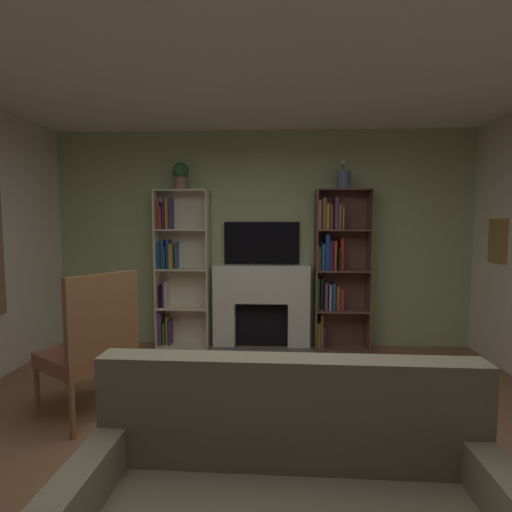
{
  "coord_description": "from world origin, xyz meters",
  "views": [
    {
      "loc": [
        0.16,
        -2.37,
        1.57
      ],
      "look_at": [
        0.0,
        1.05,
        1.28
      ],
      "focal_mm": 27.64,
      "sensor_mm": 36.0,
      "label": 1
    }
  ],
  "objects_px": {
    "tv": "(262,243)",
    "fireplace": "(261,304)",
    "bookshelf_left": "(177,268)",
    "bookshelf_right": "(335,266)",
    "armchair": "(92,346)",
    "potted_plant": "(181,175)",
    "vase_with_flowers": "(344,180)"
  },
  "relations": [
    {
      "from": "bookshelf_left",
      "to": "vase_with_flowers",
      "type": "bearing_deg",
      "value": -1.66
    },
    {
      "from": "bookshelf_left",
      "to": "bookshelf_right",
      "type": "xyz_separation_m",
      "value": [
        1.98,
        -0.03,
        0.03
      ]
    },
    {
      "from": "fireplace",
      "to": "armchair",
      "type": "height_order",
      "value": "armchair"
    },
    {
      "from": "armchair",
      "to": "tv",
      "type": "bearing_deg",
      "value": 56.46
    },
    {
      "from": "tv",
      "to": "vase_with_flowers",
      "type": "xyz_separation_m",
      "value": [
        0.99,
        -0.12,
        0.77
      ]
    },
    {
      "from": "bookshelf_left",
      "to": "bookshelf_right",
      "type": "relative_size",
      "value": 1.0
    },
    {
      "from": "tv",
      "to": "bookshelf_left",
      "type": "xyz_separation_m",
      "value": [
        -1.07,
        -0.06,
        -0.31
      ]
    },
    {
      "from": "fireplace",
      "to": "tv",
      "type": "relative_size",
      "value": 1.38
    },
    {
      "from": "bookshelf_left",
      "to": "bookshelf_right",
      "type": "height_order",
      "value": "same"
    },
    {
      "from": "bookshelf_left",
      "to": "potted_plant",
      "type": "bearing_deg",
      "value": -38.07
    },
    {
      "from": "vase_with_flowers",
      "to": "armchair",
      "type": "bearing_deg",
      "value": -141.3
    },
    {
      "from": "potted_plant",
      "to": "fireplace",
      "type": "bearing_deg",
      "value": 1.61
    },
    {
      "from": "vase_with_flowers",
      "to": "potted_plant",
      "type": "bearing_deg",
      "value": 179.99
    },
    {
      "from": "fireplace",
      "to": "bookshelf_left",
      "type": "distance_m",
      "value": 1.16
    },
    {
      "from": "tv",
      "to": "fireplace",
      "type": "bearing_deg",
      "value": -90.0
    },
    {
      "from": "bookshelf_right",
      "to": "potted_plant",
      "type": "relative_size",
      "value": 6.01
    },
    {
      "from": "bookshelf_right",
      "to": "armchair",
      "type": "height_order",
      "value": "bookshelf_right"
    },
    {
      "from": "fireplace",
      "to": "tv",
      "type": "bearing_deg",
      "value": 90.0
    },
    {
      "from": "bookshelf_right",
      "to": "vase_with_flowers",
      "type": "height_order",
      "value": "vase_with_flowers"
    },
    {
      "from": "bookshelf_left",
      "to": "potted_plant",
      "type": "height_order",
      "value": "potted_plant"
    },
    {
      "from": "bookshelf_left",
      "to": "potted_plant",
      "type": "xyz_separation_m",
      "value": [
        0.08,
        -0.06,
        1.15
      ]
    },
    {
      "from": "potted_plant",
      "to": "tv",
      "type": "bearing_deg",
      "value": 6.9
    },
    {
      "from": "tv",
      "to": "potted_plant",
      "type": "height_order",
      "value": "potted_plant"
    },
    {
      "from": "potted_plant",
      "to": "vase_with_flowers",
      "type": "height_order",
      "value": "vase_with_flowers"
    },
    {
      "from": "bookshelf_left",
      "to": "bookshelf_right",
      "type": "distance_m",
      "value": 1.98
    },
    {
      "from": "bookshelf_right",
      "to": "vase_with_flowers",
      "type": "relative_size",
      "value": 5.8
    },
    {
      "from": "tv",
      "to": "vase_with_flowers",
      "type": "height_order",
      "value": "vase_with_flowers"
    },
    {
      "from": "bookshelf_left",
      "to": "vase_with_flowers",
      "type": "relative_size",
      "value": 5.8
    },
    {
      "from": "fireplace",
      "to": "potted_plant",
      "type": "relative_size",
      "value": 3.96
    },
    {
      "from": "fireplace",
      "to": "potted_plant",
      "type": "height_order",
      "value": "potted_plant"
    },
    {
      "from": "vase_with_flowers",
      "to": "armchair",
      "type": "height_order",
      "value": "vase_with_flowers"
    },
    {
      "from": "tv",
      "to": "armchair",
      "type": "relative_size",
      "value": 0.8
    }
  ]
}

